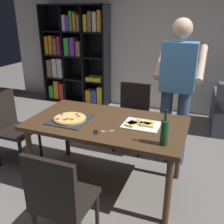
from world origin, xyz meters
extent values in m
plane|color=gray|center=(0.00, 0.00, 0.00)|extent=(12.00, 12.00, 0.00)
cube|color=silver|center=(0.00, 2.60, 1.40)|extent=(6.40, 0.10, 2.80)
cube|color=#4C331E|center=(0.00, 0.00, 0.73)|extent=(1.60, 0.89, 0.04)
cylinder|color=#4C331E|center=(-0.72, -0.37, 0.35)|extent=(0.06, 0.06, 0.71)
cylinder|color=#4C331E|center=(0.72, -0.37, 0.35)|extent=(0.06, 0.06, 0.71)
cylinder|color=#4C331E|center=(-0.72, 0.37, 0.35)|extent=(0.06, 0.06, 0.71)
cylinder|color=#4C331E|center=(0.72, 0.37, 0.35)|extent=(0.06, 0.06, 0.71)
cube|color=black|center=(0.00, -0.85, 0.43)|extent=(0.42, 0.42, 0.04)
cube|color=black|center=(0.00, -1.04, 0.68)|extent=(0.42, 0.04, 0.45)
cylinder|color=black|center=(0.18, -0.67, 0.21)|extent=(0.04, 0.04, 0.41)
cylinder|color=black|center=(-0.18, -0.67, 0.21)|extent=(0.04, 0.04, 0.41)
cube|color=black|center=(0.00, 0.85, 0.43)|extent=(0.42, 0.42, 0.04)
cube|color=black|center=(0.00, 1.04, 0.68)|extent=(0.42, 0.04, 0.45)
cylinder|color=black|center=(-0.18, 0.67, 0.21)|extent=(0.04, 0.04, 0.41)
cylinder|color=black|center=(0.18, 0.67, 0.21)|extent=(0.04, 0.04, 0.41)
cylinder|color=black|center=(-0.18, 1.03, 0.21)|extent=(0.04, 0.04, 0.41)
cylinder|color=black|center=(0.18, 1.03, 0.21)|extent=(0.04, 0.04, 0.41)
cube|color=black|center=(-1.20, 0.00, 0.43)|extent=(0.42, 0.42, 0.04)
cube|color=black|center=(-1.39, 0.00, 0.68)|extent=(0.04, 0.42, 0.45)
cylinder|color=black|center=(-1.02, -0.18, 0.21)|extent=(0.04, 0.04, 0.41)
cylinder|color=black|center=(-1.02, 0.18, 0.21)|extent=(0.04, 0.04, 0.41)
cylinder|color=black|center=(-1.38, 0.18, 0.21)|extent=(0.04, 0.04, 0.41)
cube|color=#4C515B|center=(1.13, 2.01, 0.50)|extent=(0.21, 0.86, 0.20)
cube|color=black|center=(-2.34, 2.35, 0.97)|extent=(0.03, 0.35, 1.95)
cube|color=black|center=(-0.97, 2.35, 0.97)|extent=(0.03, 0.35, 1.95)
cube|color=black|center=(-1.65, 2.35, 1.94)|extent=(1.40, 0.35, 0.03)
cube|color=black|center=(-1.65, 2.35, 0.01)|extent=(1.40, 0.35, 0.03)
cube|color=black|center=(-1.65, 2.51, 0.97)|extent=(1.40, 0.03, 1.95)
cube|color=black|center=(-1.65, 2.35, 0.50)|extent=(1.34, 0.29, 0.03)
cube|color=black|center=(-1.65, 2.35, 0.97)|extent=(1.34, 0.29, 0.03)
cube|color=black|center=(-1.65, 2.35, 1.45)|extent=(1.34, 0.29, 0.03)
cube|color=black|center=(-1.88, 2.35, 0.97)|extent=(0.03, 0.29, 1.89)
cube|color=black|center=(-1.43, 2.35, 0.97)|extent=(0.03, 0.29, 1.89)
cube|color=green|center=(-2.23, 2.33, 0.18)|extent=(0.10, 0.22, 0.27)
cube|color=orange|center=(-2.10, 2.33, 0.24)|extent=(0.10, 0.22, 0.39)
cube|color=red|center=(-1.97, 2.33, 0.22)|extent=(0.09, 0.22, 0.34)
cube|color=orange|center=(-1.34, 2.33, 0.18)|extent=(0.11, 0.22, 0.27)
cube|color=blue|center=(-1.21, 2.33, 0.19)|extent=(0.11, 0.22, 0.28)
cube|color=yellow|center=(-1.08, 2.33, 0.22)|extent=(0.10, 0.22, 0.36)
cube|color=olive|center=(-2.23, 2.33, 0.70)|extent=(0.10, 0.22, 0.36)
cube|color=silver|center=(-2.10, 2.33, 0.71)|extent=(0.10, 0.22, 0.39)
cube|color=silver|center=(-1.97, 2.33, 0.71)|extent=(0.11, 0.22, 0.39)
cube|color=yellow|center=(-1.21, 2.33, 0.55)|extent=(0.33, 0.25, 0.07)
cube|color=orange|center=(-2.25, 2.33, 1.17)|extent=(0.07, 0.22, 0.36)
cube|color=orange|center=(-2.15, 2.33, 1.18)|extent=(0.06, 0.22, 0.38)
cube|color=olive|center=(-2.05, 2.33, 1.15)|extent=(0.07, 0.22, 0.33)
cube|color=#B21E66|center=(-1.96, 2.33, 1.17)|extent=(0.07, 0.22, 0.37)
cube|color=green|center=(-1.78, 2.33, 1.16)|extent=(0.10, 0.22, 0.34)
cube|color=purple|center=(-1.65, 2.33, 1.17)|extent=(0.09, 0.22, 0.36)
cube|color=olive|center=(-1.53, 2.33, 1.13)|extent=(0.09, 0.22, 0.29)
cube|color=silver|center=(-1.81, 2.33, 1.61)|extent=(0.06, 0.22, 0.29)
cube|color=purple|center=(-1.73, 2.33, 1.59)|extent=(0.07, 0.22, 0.26)
cube|color=green|center=(-1.65, 2.33, 1.64)|extent=(0.06, 0.22, 0.36)
cube|color=orange|center=(-1.58, 2.33, 1.63)|extent=(0.05, 0.22, 0.34)
cube|color=olive|center=(-1.50, 2.33, 1.61)|extent=(0.06, 0.22, 0.29)
cube|color=yellow|center=(-1.35, 2.33, 1.61)|extent=(0.06, 0.22, 0.30)
cube|color=olive|center=(-1.26, 2.33, 1.64)|extent=(0.07, 0.22, 0.36)
cube|color=silver|center=(-1.16, 2.33, 1.64)|extent=(0.07, 0.22, 0.35)
cube|color=orange|center=(-1.06, 2.33, 1.65)|extent=(0.07, 0.22, 0.38)
cylinder|color=#38476B|center=(0.69, 0.70, 0.47)|extent=(0.14, 0.14, 0.95)
cylinder|color=#38476B|center=(0.49, 0.70, 0.47)|extent=(0.14, 0.14, 0.95)
cube|color=#4C8CD1|center=(0.59, 0.70, 1.23)|extent=(0.38, 0.22, 0.55)
sphere|color=#E0B293|center=(0.59, 0.70, 1.64)|extent=(0.22, 0.22, 0.22)
cylinder|color=#E0B293|center=(0.82, 0.88, 1.25)|extent=(0.09, 0.50, 0.39)
cylinder|color=#E0B293|center=(0.36, 0.88, 1.25)|extent=(0.09, 0.50, 0.39)
cube|color=#2D2D33|center=(-0.37, -0.11, 0.76)|extent=(0.40, 0.40, 0.01)
cylinder|color=tan|center=(-0.37, -0.11, 0.77)|extent=(0.34, 0.34, 0.02)
cylinder|color=#EACC6B|center=(-0.37, -0.11, 0.78)|extent=(0.30, 0.30, 0.01)
cylinder|color=#B22819|center=(-0.46, -0.20, 0.79)|extent=(0.04, 0.04, 0.00)
cylinder|color=#B22819|center=(-0.34, -0.01, 0.79)|extent=(0.04, 0.04, 0.00)
cylinder|color=#B22819|center=(-0.32, -0.15, 0.79)|extent=(0.04, 0.04, 0.00)
cylinder|color=#B22819|center=(-0.49, -0.07, 0.79)|extent=(0.04, 0.04, 0.00)
cylinder|color=#B22819|center=(-0.30, -0.05, 0.79)|extent=(0.04, 0.04, 0.00)
cylinder|color=#B22819|center=(-0.38, -0.19, 0.79)|extent=(0.04, 0.04, 0.00)
cylinder|color=#B22819|center=(-0.37, -0.16, 0.79)|extent=(0.04, 0.04, 0.00)
cube|color=white|center=(0.36, 0.04, 0.76)|extent=(0.36, 0.28, 0.01)
cube|color=#EACC6B|center=(0.29, 0.03, 0.77)|extent=(0.16, 0.16, 0.02)
cube|color=tan|center=(0.33, 0.07, 0.77)|extent=(0.08, 0.08, 0.02)
cube|color=#EACC6B|center=(0.42, 0.03, 0.77)|extent=(0.14, 0.09, 0.02)
cube|color=tan|center=(0.36, 0.03, 0.77)|extent=(0.03, 0.09, 0.02)
cube|color=#EACC6B|center=(0.27, 0.00, 0.77)|extent=(0.12, 0.16, 0.02)
cube|color=tan|center=(0.29, 0.06, 0.77)|extent=(0.09, 0.05, 0.02)
cube|color=#EACC6B|center=(0.41, 0.07, 0.77)|extent=(0.15, 0.17, 0.02)
cube|color=tan|center=(0.38, 0.02, 0.77)|extent=(0.09, 0.06, 0.02)
cylinder|color=#194723|center=(0.64, -0.28, 0.86)|extent=(0.07, 0.07, 0.22)
cylinder|color=#194723|center=(0.64, -0.28, 1.01)|extent=(0.03, 0.03, 0.08)
cylinder|color=black|center=(0.64, -0.28, 1.06)|extent=(0.03, 0.03, 0.02)
cube|color=silver|center=(0.10, -0.22, 0.76)|extent=(0.10, 0.08, 0.01)
cube|color=silver|center=(0.10, -0.22, 0.76)|extent=(0.12, 0.06, 0.01)
torus|color=black|center=(-0.01, -0.26, 0.76)|extent=(0.06, 0.06, 0.01)
torus|color=black|center=(0.01, -0.29, 0.76)|extent=(0.06, 0.06, 0.01)
camera|label=1|loc=(0.91, -2.20, 1.79)|focal=40.47mm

